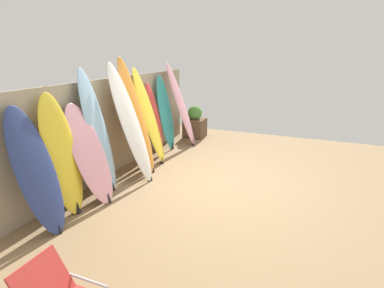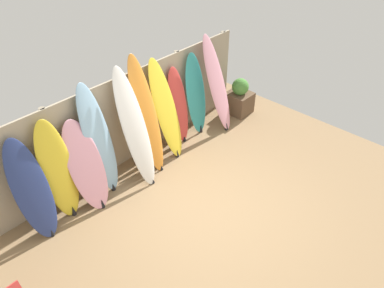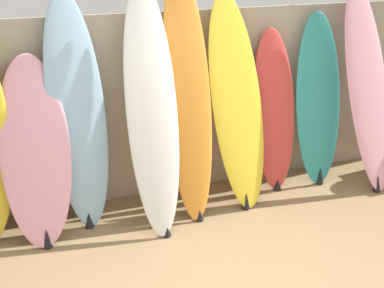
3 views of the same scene
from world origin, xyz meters
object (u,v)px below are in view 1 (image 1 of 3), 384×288
surfboard_white_4 (130,123)px  surfboard_orange_5 (136,116)px  surfboard_navy_0 (36,172)px  surfboard_skyblue_3 (98,132)px  surfboard_yellow_1 (62,156)px  surfboard_teal_8 (166,114)px  planter_box (195,123)px  surfboard_pink_9 (181,105)px  surfboard_red_7 (154,120)px  surfboard_pink_2 (90,155)px  surfboard_yellow_6 (149,117)px

surfboard_white_4 → surfboard_orange_5: 0.38m
surfboard_navy_0 → surfboard_skyblue_3: bearing=3.2°
surfboard_yellow_1 → surfboard_teal_8: surfboard_yellow_1 is taller
surfboard_yellow_1 → surfboard_white_4: bearing=-8.1°
surfboard_navy_0 → planter_box: (4.96, -0.18, -0.44)m
surfboard_teal_8 → surfboard_orange_5: bearing=-174.9°
surfboard_orange_5 → surfboard_pink_9: bearing=-2.1°
surfboard_navy_0 → surfboard_skyblue_3: 1.31m
surfboard_red_7 → surfboard_pink_9: surfboard_pink_9 is taller
surfboard_pink_2 → surfboard_yellow_6: bearing=0.7°
surfboard_pink_2 → surfboard_yellow_6: size_ratio=0.78×
surfboard_white_4 → surfboard_yellow_6: (0.86, 0.11, -0.07)m
surfboard_white_4 → surfboard_teal_8: bearing=7.2°
surfboard_yellow_1 → planter_box: size_ratio=2.05×
surfboard_orange_5 → surfboard_teal_8: surfboard_orange_5 is taller
surfboard_navy_0 → surfboard_red_7: size_ratio=1.02×
surfboard_skyblue_3 → surfboard_red_7: bearing=1.2°
surfboard_yellow_1 → surfboard_red_7: size_ratio=1.08×
planter_box → surfboard_yellow_6: bearing=176.4°
surfboard_skyblue_3 → surfboard_red_7: size_ratio=1.26×
surfboard_skyblue_3 → surfboard_orange_5: (0.97, -0.13, 0.08)m
surfboard_pink_2 → surfboard_white_4: 1.04m
surfboard_white_4 → planter_box: (3.06, -0.03, -0.68)m
surfboard_pink_2 → surfboard_white_4: (0.99, -0.09, 0.29)m
surfboard_yellow_1 → surfboard_white_4: (1.42, -0.20, 0.18)m
surfboard_orange_5 → surfboard_teal_8: (1.47, 0.13, -0.23)m
surfboard_pink_2 → surfboard_pink_9: size_ratio=0.76×
surfboard_navy_0 → surfboard_pink_2: (0.91, -0.07, -0.06)m
surfboard_yellow_6 → surfboard_pink_9: surfboard_pink_9 is taller
surfboard_yellow_1 → surfboard_yellow_6: (2.28, -0.09, 0.11)m
surfboard_yellow_1 → surfboard_teal_8: size_ratio=1.00×
surfboard_yellow_1 → surfboard_yellow_6: surfboard_yellow_6 is taller
surfboard_pink_2 → surfboard_skyblue_3: size_ratio=0.76×
surfboard_orange_5 → surfboard_white_4: bearing=-164.8°
surfboard_white_4 → surfboard_red_7: bearing=11.2°
planter_box → surfboard_pink_2: bearing=178.4°
surfboard_red_7 → surfboard_orange_5: bearing=-170.3°
planter_box → surfboard_orange_5: bearing=177.3°
surfboard_white_4 → surfboard_pink_2: bearing=174.9°
surfboard_red_7 → surfboard_teal_8: bearing=-4.2°
surfboard_pink_2 → surfboard_skyblue_3: bearing=19.5°
surfboard_teal_8 → planter_box: bearing=-11.9°
surfboard_orange_5 → surfboard_yellow_6: bearing=1.4°
surfboard_yellow_1 → surfboard_pink_9: 3.70m
surfboard_skyblue_3 → planter_box: (3.66, -0.25, -0.64)m
surfboard_white_4 → surfboard_red_7: size_ratio=1.30×
surfboard_yellow_1 → surfboard_yellow_6: bearing=-2.3°
surfboard_pink_2 → surfboard_pink_9: surfboard_pink_9 is taller
surfboard_pink_2 → planter_box: size_ratio=1.80×
surfboard_orange_5 → surfboard_navy_0: bearing=178.6°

